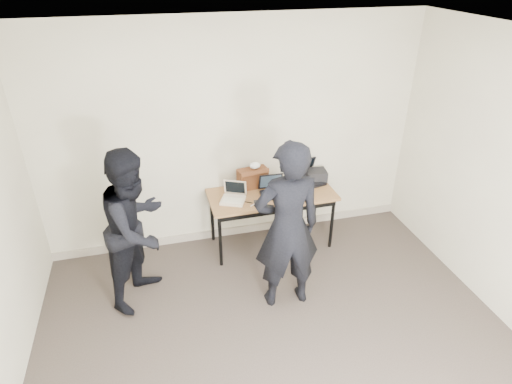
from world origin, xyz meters
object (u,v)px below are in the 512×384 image
object	(u,v)px
laptop_center	(272,190)
person_observer	(137,227)
laptop_beige	(234,197)
equipment_box	(316,175)
person_typist	(287,228)
laptop_right	(306,177)
leather_satchel	(253,178)
desk	(272,198)

from	to	relation	value
laptop_center	person_observer	size ratio (longest dim) A/B	0.18
laptop_beige	laptop_center	world-z (taller)	laptop_center
laptop_center	equipment_box	world-z (taller)	laptop_center
equipment_box	person_typist	distance (m)	1.42
laptop_beige	person_observer	size ratio (longest dim) A/B	0.21
laptop_right	person_typist	xyz separation A→B (m)	(-0.64, -1.18, 0.12)
leather_satchel	person_typist	xyz separation A→B (m)	(0.04, -1.22, 0.06)
laptop_right	equipment_box	xyz separation A→B (m)	(0.14, -0.00, 0.01)
leather_satchel	person_observer	xyz separation A→B (m)	(-1.38, -0.74, -0.01)
laptop_right	laptop_center	bearing A→B (deg)	-172.34
laptop_beige	equipment_box	distance (m)	1.13
laptop_right	leather_satchel	xyz separation A→B (m)	(-0.67, 0.03, 0.07)
desk	person_typist	size ratio (longest dim) A/B	0.83
person_observer	equipment_box	bearing A→B (deg)	-38.18
laptop_center	person_observer	distance (m)	1.65
equipment_box	person_observer	xyz separation A→B (m)	(-2.19, -0.71, 0.05)
person_typist	laptop_beige	bearing A→B (deg)	-70.18
laptop_right	leather_satchel	world-z (taller)	laptop_right
desk	person_observer	xyz separation A→B (m)	(-1.56, -0.52, 0.18)
leather_satchel	person_typist	size ratio (longest dim) A/B	0.21
laptop_right	equipment_box	world-z (taller)	laptop_right
desk	equipment_box	bearing A→B (deg)	16.38
leather_satchel	equipment_box	bearing A→B (deg)	-12.23
desk	person_observer	size ratio (longest dim) A/B	0.90
equipment_box	person_observer	bearing A→B (deg)	-162.05
laptop_beige	equipment_box	world-z (taller)	laptop_beige
laptop_beige	laptop_center	xyz separation A→B (m)	(0.48, 0.04, 0.01)
laptop_center	leather_satchel	xyz separation A→B (m)	(-0.18, 0.22, 0.08)
laptop_beige	person_typist	bearing A→B (deg)	-45.84
desk	person_typist	distance (m)	1.03
laptop_beige	laptop_right	size ratio (longest dim) A/B	0.79
laptop_center	laptop_right	world-z (taller)	laptop_right
desk	person_typist	xyz separation A→B (m)	(-0.14, -0.99, 0.24)
equipment_box	person_typist	xyz separation A→B (m)	(-0.77, -1.18, 0.11)
desk	equipment_box	size ratio (longest dim) A/B	6.17
laptop_beige	person_observer	xyz separation A→B (m)	(-1.08, -0.48, 0.08)
equipment_box	person_typist	bearing A→B (deg)	-123.23
desk	laptop_beige	bearing A→B (deg)	-176.72
laptop_beige	laptop_center	bearing A→B (deg)	30.27
laptop_right	leather_satchel	distance (m)	0.68
laptop_right	person_observer	distance (m)	2.17
laptop_center	person_typist	world-z (taller)	person_typist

